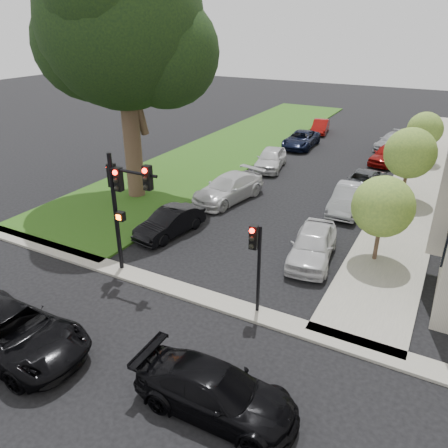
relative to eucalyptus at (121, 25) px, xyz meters
The scene contains 22 objects.
ground 16.77m from the eucalyptus, 47.27° to the right, with size 140.00×140.00×0.00m, color black.
grass_strip 17.36m from the eucalyptus, 89.66° to the left, with size 8.00×44.00×0.12m, color #335B1C.
sidewalk_right 23.50m from the eucalyptus, 41.81° to the left, with size 3.50×44.00×0.12m, color gray.
sidewalk_cross 15.64m from the eucalyptus, 40.78° to the right, with size 60.00×1.00×0.12m, color gray.
eucalyptus is the anchor object (origin of this frame).
small_tree_a 17.00m from the eucalyptus, ahead, with size 2.79×2.79×4.18m.
small_tree_b 18.35m from the eucalyptus, 25.64° to the left, with size 3.08×3.08×4.62m.
small_tree_c 23.65m from the eucalyptus, 47.10° to the left, with size 2.67×2.67×4.01m.
traffic_signal_main 11.42m from the eucalyptus, 53.05° to the right, with size 2.67×0.69×5.48m.
traffic_signal_secondary 16.03m from the eucalyptus, 32.63° to the right, with size 0.48×0.39×3.74m.
car_cross_near 17.42m from the eucalyptus, 67.56° to the right, with size 2.67×5.80×1.61m, color black.
car_cross_far 20.29m from the eucalyptus, 43.99° to the right, with size 2.01×4.94×1.43m, color black.
car_parked_0 15.90m from the eucalyptus, 11.72° to the right, with size 1.90×4.73×1.61m, color silver.
car_parked_1 16.26m from the eucalyptus, 17.86° to the left, with size 1.63×4.67×1.54m, color #999BA0.
car_parked_2 17.65m from the eucalyptus, 31.70° to the left, with size 2.15×4.65×1.29m, color #3F4247.
car_parked_3 21.93m from the eucalyptus, 48.87° to the left, with size 1.81×4.49×1.53m, color maroon.
car_parked_4 25.16m from the eucalyptus, 57.12° to the left, with size 1.92×4.71×1.37m, color #999BA0.
car_parked_5 11.31m from the eucalyptus, 34.72° to the right, with size 1.48×4.24×1.40m, color black.
car_parked_6 11.08m from the eucalyptus, 21.60° to the left, with size 2.24×5.50×1.60m, color silver.
car_parked_7 14.29m from the eucalyptus, 59.93° to the left, with size 1.88×4.66×1.59m, color silver.
car_parked_8 19.64m from the eucalyptus, 71.68° to the left, with size 2.36×5.12×1.42m, color black.
car_parked_9 24.92m from the eucalyptus, 76.63° to the left, with size 1.40×4.02×1.32m, color maroon.
Camera 1 is at (8.49, -10.72, 10.41)m, focal length 35.00 mm.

